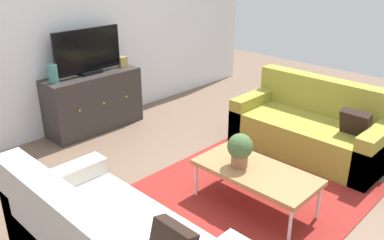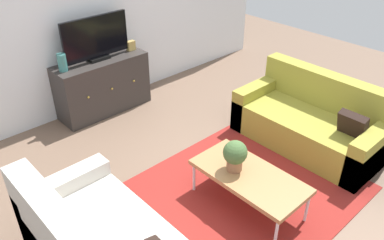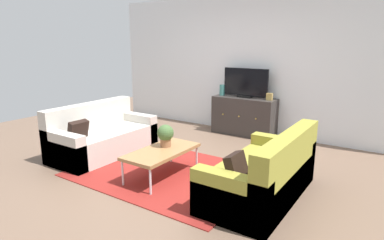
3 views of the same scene
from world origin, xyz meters
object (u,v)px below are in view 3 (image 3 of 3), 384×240
object	(u,v)px
couch_left_side	(100,137)
glass_vase	(222,90)
coffee_table	(162,152)
flat_screen_tv	(246,83)
mantel_clock	(269,97)
potted_plant	(165,135)
tv_console	(244,116)
couch_right_side	(266,177)

from	to	relation	value
couch_left_side	glass_vase	xyz separation A→B (m)	(0.96, 2.37, 0.58)
coffee_table	flat_screen_tv	size ratio (longest dim) A/B	1.21
flat_screen_tv	couch_left_side	bearing A→B (deg)	-121.45
coffee_table	mantel_clock	distance (m)	2.66
couch_left_side	coffee_table	size ratio (longest dim) A/B	1.55
potted_plant	glass_vase	xyz separation A→B (m)	(-0.45, 2.42, 0.29)
coffee_table	mantel_clock	world-z (taller)	mantel_clock
flat_screen_tv	potted_plant	bearing A→B (deg)	-91.29
couch_left_side	glass_vase	size ratio (longest dim) A/B	7.86
mantel_clock	flat_screen_tv	bearing A→B (deg)	177.72
couch_left_side	tv_console	xyz separation A→B (m)	(1.46, 2.37, 0.10)
potted_plant	glass_vase	bearing A→B (deg)	100.48
glass_vase	couch_right_side	bearing A→B (deg)	-51.18
mantel_clock	couch_left_side	bearing A→B (deg)	-129.63
couch_right_side	flat_screen_tv	xyz separation A→B (m)	(-1.41, 2.39, 0.75)
potted_plant	tv_console	bearing A→B (deg)	88.70
coffee_table	potted_plant	bearing A→B (deg)	108.18
glass_vase	potted_plant	bearing A→B (deg)	-79.52
tv_console	glass_vase	world-z (taller)	glass_vase
couch_left_side	couch_right_side	distance (m)	2.87
flat_screen_tv	tv_console	bearing A→B (deg)	-90.00
couch_left_side	mantel_clock	world-z (taller)	mantel_clock
potted_plant	mantel_clock	world-z (taller)	mantel_clock
tv_console	flat_screen_tv	size ratio (longest dim) A/B	1.37
coffee_table	potted_plant	xyz separation A→B (m)	(-0.05, 0.15, 0.20)
mantel_clock	coffee_table	bearing A→B (deg)	-101.19
couch_left_side	potted_plant	xyz separation A→B (m)	(1.41, -0.04, 0.29)
coffee_table	flat_screen_tv	distance (m)	2.67
couch_right_side	tv_console	distance (m)	2.76
coffee_table	glass_vase	world-z (taller)	glass_vase
couch_right_side	mantel_clock	bearing A→B (deg)	110.88
mantel_clock	glass_vase	bearing A→B (deg)	180.00
couch_right_side	mantel_clock	world-z (taller)	mantel_clock
couch_right_side	glass_vase	size ratio (longest dim) A/B	7.86
couch_right_side	tv_console	xyz separation A→B (m)	(-1.41, 2.37, 0.10)
couch_right_side	coffee_table	size ratio (longest dim) A/B	1.55
coffee_table	mantel_clock	xyz separation A→B (m)	(0.51, 2.57, 0.45)
couch_left_side	glass_vase	distance (m)	2.63
potted_plant	mantel_clock	bearing A→B (deg)	77.02
couch_left_side	glass_vase	bearing A→B (deg)	67.94
coffee_table	flat_screen_tv	xyz separation A→B (m)	(0.01, 2.59, 0.67)
couch_left_side	mantel_clock	bearing A→B (deg)	50.37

